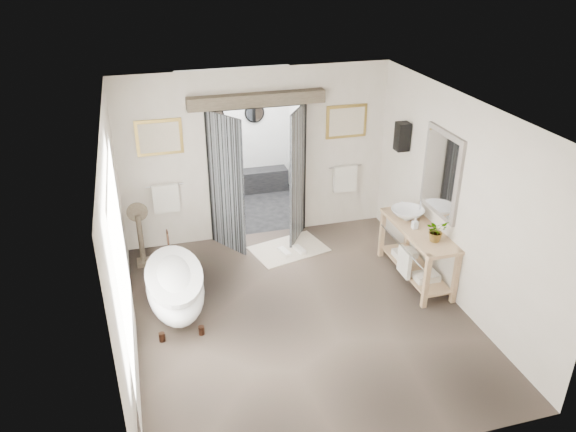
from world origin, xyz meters
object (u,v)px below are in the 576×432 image
object	(u,v)px
vanity	(416,249)
clawfoot_tub	(175,286)
rug	(289,249)
basin	(407,214)

from	to	relation	value
vanity	clawfoot_tub	bearing A→B (deg)	178.03
rug	basin	size ratio (longest dim) A/B	2.37
vanity	basin	bearing A→B (deg)	93.03
rug	basin	world-z (taller)	basin
vanity	rug	world-z (taller)	vanity
vanity	basin	world-z (taller)	basin
clawfoot_tub	basin	size ratio (longest dim) A/B	3.44
clawfoot_tub	rug	bearing A→B (deg)	32.04
clawfoot_tub	vanity	world-z (taller)	same
clawfoot_tub	vanity	xyz separation A→B (m)	(3.58, -0.12, 0.09)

